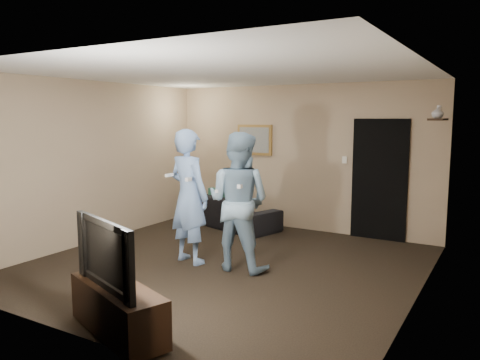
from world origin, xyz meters
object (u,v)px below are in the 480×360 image
Objects in this scene: tv_console at (118,309)px; television at (116,252)px; sofa at (231,211)px; wii_player_left at (189,196)px; wii_player_right at (238,201)px.

television reaches higher than tv_console.
television is (1.40, -4.31, 0.51)m from sofa.
sofa is at bearing 106.44° from wii_player_left.
wii_player_right reaches higher than sofa.
television is 0.59× the size of wii_player_left.
tv_console is 0.69× the size of wii_player_right.
tv_console is 0.68× the size of wii_player_left.
television is (0.00, 0.00, 0.54)m from tv_console.
sofa reaches higher than tv_console.
wii_player_right is (-0.02, 2.24, 0.67)m from tv_console.
wii_player_left is 1.02× the size of wii_player_right.
wii_player_right is at bearing 110.74° from television.
wii_player_left reaches higher than tv_console.
sofa is 1.04× the size of wii_player_left.
wii_player_left reaches higher than sofa.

